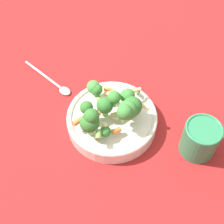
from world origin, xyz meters
TOP-DOWN VIEW (x-y plane):
  - ground_plane at (0.00, 0.00)m, footprint 3.00×3.00m
  - bowl at (0.00, 0.00)m, footprint 0.23×0.23m
  - pasta_salad at (0.01, -0.01)m, footprint 0.16×0.19m
  - cup at (0.15, 0.16)m, footprint 0.09×0.09m
  - spoon at (-0.19, -0.09)m, footprint 0.18×0.09m

SIDE VIEW (x-z plane):
  - ground_plane at x=0.00m, z-range 0.00..0.00m
  - spoon at x=-0.19m, z-range 0.00..0.01m
  - bowl at x=0.00m, z-range 0.00..0.04m
  - cup at x=0.15m, z-range 0.00..0.09m
  - pasta_salad at x=0.01m, z-range 0.04..0.13m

